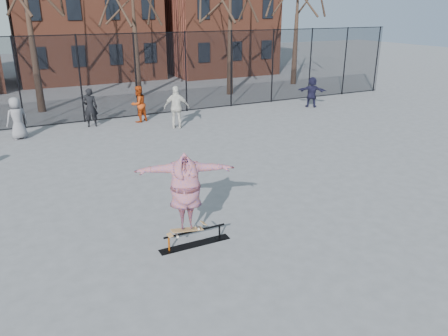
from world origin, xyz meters
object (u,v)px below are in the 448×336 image
bystander_white (177,107)px  bystander_black (90,108)px  skater (186,192)px  bystander_navy (312,92)px  skateboard (187,230)px  bystander_red (139,104)px  skate_rail (195,239)px  bystander_extra (17,118)px

bystander_white → bystander_black: bearing=-6.6°
skater → bystander_navy: (11.60, 10.72, -0.52)m
skater → bystander_white: 10.42m
skateboard → skater: 0.92m
bystander_black → bystander_red: 2.19m
skateboard → bystander_navy: (11.60, 10.72, 0.40)m
skateboard → skate_rail: bearing=-0.0°
skate_rail → bystander_navy: size_ratio=1.03×
skater → skateboard: bearing=108.9°
skater → bystander_red: skater is taller
skate_rail → skateboard: (-0.19, 0.00, 0.27)m
bystander_red → bystander_extra: 5.26m
bystander_white → bystander_navy: bystander_white is taller
skater → bystander_extra: bearing=123.6°
bystander_black → bystander_white: bystander_white is taller
bystander_navy → bystander_white: bearing=44.5°
skate_rail → bystander_navy: 15.67m
skater → bystander_navy: skater is taller
bystander_white → bystander_extra: bearing=12.6°
skateboard → skater: (0.00, -0.00, 0.92)m
skate_rail → bystander_extra: 11.57m
bystander_navy → bystander_extra: 14.52m
bystander_navy → bystander_red: bearing=32.1°
skateboard → bystander_red: bearing=78.8°
bystander_white → bystander_extra: size_ratio=1.09×
skate_rail → bystander_navy: (11.41, 10.72, 0.67)m
bystander_black → bystander_navy: bearing=-178.8°
skateboard → bystander_navy: bearing=42.7°
bystander_navy → bystander_extra: size_ratio=0.94×
skateboard → bystander_red: (2.31, 11.69, 0.43)m
skate_rail → bystander_black: (-0.06, 11.81, 0.73)m
skate_rail → bystander_red: size_ratio=0.99×
bystander_black → bystander_red: bearing=-176.6°
bystander_black → bystander_navy: 11.53m
skateboard → bystander_white: 10.42m
bystander_red → skater: bearing=50.5°
skater → bystander_navy: 15.80m
bystander_red → bystander_white: bearing=93.9°
bystander_red → skate_rail: bearing=51.3°
skateboard → bystander_navy: 15.80m
skater → bystander_white: bearing=89.2°
skater → bystander_white: (3.50, 9.80, -0.39)m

